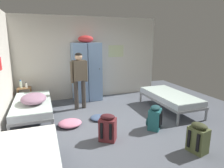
{
  "coord_description": "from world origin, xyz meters",
  "views": [
    {
      "loc": [
        -1.49,
        -3.92,
        1.99
      ],
      "look_at": [
        0.0,
        0.25,
        0.95
      ],
      "focal_mm": 31.41,
      "sensor_mm": 36.0,
      "label": 1
    }
  ],
  "objects_px": {
    "bed_left_front": "(26,165)",
    "clothes_pile_pink": "(70,123)",
    "locker_bank": "(87,71)",
    "backpack_maroon": "(108,128)",
    "person_traveler": "(79,76)",
    "backpack_olive": "(198,138)",
    "bed_right": "(170,97)",
    "clothes_pile_denim": "(98,118)",
    "water_bottle": "(21,84)",
    "bedding_heap": "(34,98)",
    "bed_left_rear": "(32,105)",
    "backpack_teal": "(154,118)",
    "lotion_bottle": "(26,85)",
    "shelf_unit": "(25,95)"
  },
  "relations": [
    {
      "from": "backpack_olive",
      "to": "backpack_teal",
      "type": "relative_size",
      "value": 1.0
    },
    {
      "from": "water_bottle",
      "to": "backpack_maroon",
      "type": "bearing_deg",
      "value": -57.26
    },
    {
      "from": "bed_left_rear",
      "to": "bedding_heap",
      "type": "relative_size",
      "value": 2.47
    },
    {
      "from": "locker_bank",
      "to": "bed_left_front",
      "type": "bearing_deg",
      "value": -114.22
    },
    {
      "from": "lotion_bottle",
      "to": "backpack_teal",
      "type": "height_order",
      "value": "lotion_bottle"
    },
    {
      "from": "bedding_heap",
      "to": "bed_left_front",
      "type": "bearing_deg",
      "value": -91.24
    },
    {
      "from": "lotion_bottle",
      "to": "person_traveler",
      "type": "bearing_deg",
      "value": -26.05
    },
    {
      "from": "bedding_heap",
      "to": "backpack_olive",
      "type": "bearing_deg",
      "value": -40.28
    },
    {
      "from": "bed_left_rear",
      "to": "clothes_pile_denim",
      "type": "distance_m",
      "value": 1.65
    },
    {
      "from": "bed_right",
      "to": "clothes_pile_denim",
      "type": "relative_size",
      "value": 4.49
    },
    {
      "from": "bed_left_rear",
      "to": "backpack_teal",
      "type": "height_order",
      "value": "backpack_teal"
    },
    {
      "from": "bed_left_rear",
      "to": "clothes_pile_denim",
      "type": "height_order",
      "value": "bed_left_rear"
    },
    {
      "from": "locker_bank",
      "to": "shelf_unit",
      "type": "xyz_separation_m",
      "value": [
        -1.88,
        -0.0,
        -0.62
      ]
    },
    {
      "from": "backpack_maroon",
      "to": "backpack_olive",
      "type": "relative_size",
      "value": 1.0
    },
    {
      "from": "water_bottle",
      "to": "bedding_heap",
      "type": "bearing_deg",
      "value": -74.05
    },
    {
      "from": "shelf_unit",
      "to": "water_bottle",
      "type": "height_order",
      "value": "water_bottle"
    },
    {
      "from": "bedding_heap",
      "to": "person_traveler",
      "type": "distance_m",
      "value": 1.38
    },
    {
      "from": "bedding_heap",
      "to": "backpack_teal",
      "type": "relative_size",
      "value": 1.4
    },
    {
      "from": "person_traveler",
      "to": "backpack_olive",
      "type": "bearing_deg",
      "value": -61.82
    },
    {
      "from": "backpack_teal",
      "to": "lotion_bottle",
      "type": "bearing_deg",
      "value": 136.97
    },
    {
      "from": "backpack_teal",
      "to": "clothes_pile_denim",
      "type": "xyz_separation_m",
      "value": [
        -1.03,
        0.93,
        -0.22
      ]
    },
    {
      "from": "shelf_unit",
      "to": "bed_right",
      "type": "xyz_separation_m",
      "value": [
        3.85,
        -1.72,
        0.04
      ]
    },
    {
      "from": "bed_left_front",
      "to": "shelf_unit",
      "type": "bearing_deg",
      "value": 93.95
    },
    {
      "from": "shelf_unit",
      "to": "bed_left_front",
      "type": "xyz_separation_m",
      "value": [
        0.25,
        -3.62,
        0.04
      ]
    },
    {
      "from": "person_traveler",
      "to": "lotion_bottle",
      "type": "height_order",
      "value": "person_traveler"
    },
    {
      "from": "water_bottle",
      "to": "lotion_bottle",
      "type": "distance_m",
      "value": 0.16
    },
    {
      "from": "backpack_olive",
      "to": "clothes_pile_denim",
      "type": "xyz_separation_m",
      "value": [
        -1.28,
        1.98,
        -0.22
      ]
    },
    {
      "from": "bed_left_rear",
      "to": "lotion_bottle",
      "type": "height_order",
      "value": "lotion_bottle"
    },
    {
      "from": "locker_bank",
      "to": "water_bottle",
      "type": "relative_size",
      "value": 8.93
    },
    {
      "from": "bed_left_front",
      "to": "clothes_pile_pink",
      "type": "height_order",
      "value": "bed_left_front"
    },
    {
      "from": "locker_bank",
      "to": "backpack_maroon",
      "type": "relative_size",
      "value": 3.76
    },
    {
      "from": "bed_right",
      "to": "bed_left_rear",
      "type": "relative_size",
      "value": 1.0
    },
    {
      "from": "bedding_heap",
      "to": "lotion_bottle",
      "type": "relative_size",
      "value": 4.45
    },
    {
      "from": "bedding_heap",
      "to": "backpack_olive",
      "type": "relative_size",
      "value": 1.4
    },
    {
      "from": "water_bottle",
      "to": "backpack_teal",
      "type": "xyz_separation_m",
      "value": [
        2.89,
        -2.62,
        -0.41
      ]
    },
    {
      "from": "bed_left_rear",
      "to": "water_bottle",
      "type": "distance_m",
      "value": 1.25
    },
    {
      "from": "clothes_pile_pink",
      "to": "clothes_pile_denim",
      "type": "bearing_deg",
      "value": 11.11
    },
    {
      "from": "bed_left_front",
      "to": "lotion_bottle",
      "type": "height_order",
      "value": "lotion_bottle"
    },
    {
      "from": "bed_left_front",
      "to": "locker_bank",
      "type": "bearing_deg",
      "value": 65.78
    },
    {
      "from": "bed_left_rear",
      "to": "clothes_pile_denim",
      "type": "xyz_separation_m",
      "value": [
        1.53,
        -0.53,
        -0.34
      ]
    },
    {
      "from": "backpack_olive",
      "to": "clothes_pile_denim",
      "type": "height_order",
      "value": "backpack_olive"
    },
    {
      "from": "bed_right",
      "to": "bed_left_front",
      "type": "height_order",
      "value": "same"
    },
    {
      "from": "bed_right",
      "to": "lotion_bottle",
      "type": "distance_m",
      "value": 4.14
    },
    {
      "from": "bed_left_front",
      "to": "backpack_maroon",
      "type": "xyz_separation_m",
      "value": [
        1.43,
        0.9,
        -0.12
      ]
    },
    {
      "from": "bed_right",
      "to": "backpack_maroon",
      "type": "height_order",
      "value": "backpack_maroon"
    },
    {
      "from": "bed_left_front",
      "to": "bed_right",
      "type": "bearing_deg",
      "value": 27.94
    },
    {
      "from": "bed_left_rear",
      "to": "backpack_teal",
      "type": "bearing_deg",
      "value": -29.51
    },
    {
      "from": "bed_left_front",
      "to": "clothes_pile_pink",
      "type": "distance_m",
      "value": 2.0
    },
    {
      "from": "bedding_heap",
      "to": "lotion_bottle",
      "type": "height_order",
      "value": "lotion_bottle"
    },
    {
      "from": "bed_left_rear",
      "to": "locker_bank",
      "type": "bearing_deg",
      "value": 35.28
    }
  ]
}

